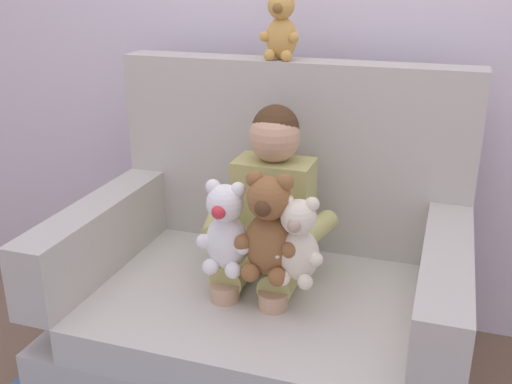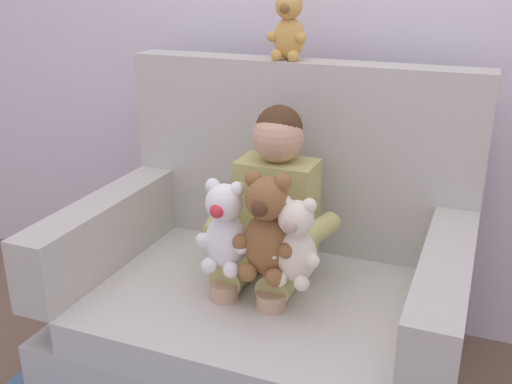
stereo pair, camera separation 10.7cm
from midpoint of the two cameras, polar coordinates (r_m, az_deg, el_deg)
The scene contains 6 objects.
armchair at distance 2.10m, azimuth 2.68°, elevation -9.97°, with size 1.29×0.90×1.10m.
seated_child at distance 1.97m, azimuth 2.87°, elevation -2.64°, with size 0.45×0.39×0.82m.
plush_brown at distance 1.77m, azimuth 2.81°, elevation -3.63°, with size 0.20×0.16×0.34m.
plush_white at distance 1.82m, azimuth -1.30°, elevation -3.56°, with size 0.17×0.14×0.29m.
plush_cream at distance 1.75m, azimuth 5.57°, elevation -4.95°, with size 0.16×0.13×0.27m.
plush_honey_on_backrest at distance 2.13m, azimuth 4.64°, elevation 15.46°, with size 0.14×0.12×0.24m.
Camera 2 is at (0.64, -1.63, 1.40)m, focal length 41.71 mm.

